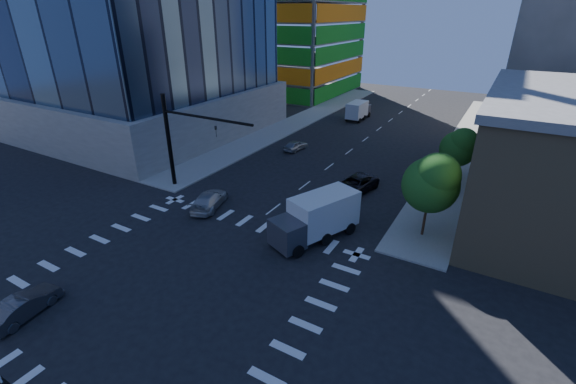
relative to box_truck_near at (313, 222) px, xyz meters
The scene contains 13 objects.
ground 10.83m from the box_truck_near, 119.37° to the right, with size 160.00×160.00×0.00m, color black.
road_markings 10.83m from the box_truck_near, 119.37° to the right, with size 20.00×20.00×0.01m, color silver.
sidewalk_ne 31.53m from the box_truck_near, 76.71° to the left, with size 5.00×60.00×0.15m, color gray.
sidewalk_nw 35.46m from the box_truck_near, 120.09° to the left, with size 5.00×60.00×0.15m, color gray.
signal_mast_nw 15.91m from the box_truck_near, behind, with size 10.20×0.40×9.00m.
tree_south 9.23m from the box_truck_near, 31.73° to the left, with size 4.16×4.16×6.82m.
tree_north 18.41m from the box_truck_near, 65.15° to the left, with size 3.54×3.52×5.78m.
car_nb_far 9.74m from the box_truck_near, 91.77° to the left, with size 2.57×5.58×1.55m, color black.
car_sb_near 10.46m from the box_truck_near, behind, with size 2.03×5.00×1.45m, color #B6B6B6.
car_sb_mid 21.12m from the box_truck_near, 122.61° to the left, with size 1.52×3.78×1.29m, color #A5A8AD.
car_sb_cross 18.99m from the box_truck_near, 124.09° to the right, with size 1.42×4.08×1.34m, color #424145.
box_truck_near is the anchor object (origin of this frame).
box_truck_far 37.96m from the box_truck_near, 105.36° to the left, with size 2.38×5.56×2.92m.
Camera 1 is at (16.35, -13.67, 15.96)m, focal length 24.00 mm.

